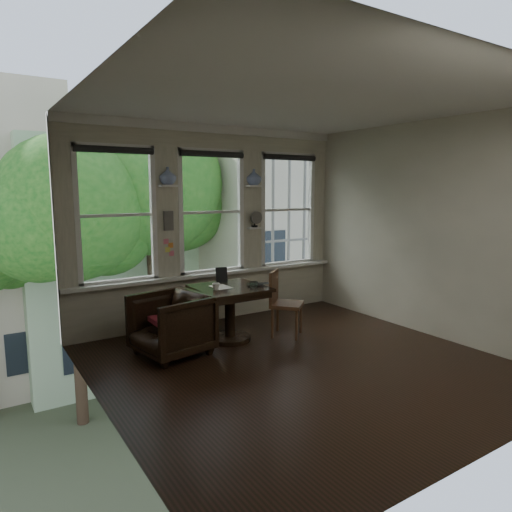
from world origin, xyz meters
TOP-DOWN VIEW (x-y plane):
  - ground at (0.00, 0.00)m, footprint 4.50×4.50m
  - ceiling at (0.00, 0.00)m, footprint 4.50×4.50m
  - wall_back at (0.00, 2.25)m, footprint 4.50×0.00m
  - wall_front at (0.00, -2.25)m, footprint 4.50×0.00m
  - wall_left at (-2.25, 0.00)m, footprint 0.00×4.50m
  - wall_right at (2.25, 0.00)m, footprint 0.00×4.50m
  - window_left at (-1.45, 2.25)m, footprint 1.10×0.12m
  - window_center at (0.00, 2.25)m, footprint 1.10×0.12m
  - window_right at (1.45, 2.25)m, footprint 1.10×0.12m
  - shelf_left at (-0.72, 2.15)m, footprint 0.26×0.16m
  - shelf_right at (0.72, 2.15)m, footprint 0.26×0.16m
  - intercom at (-0.72, 2.18)m, footprint 0.14×0.06m
  - sticky_notes at (-0.72, 2.19)m, footprint 0.16×0.01m
  - desk_fan at (0.72, 2.13)m, footprint 0.20×0.20m
  - vase_left at (-0.72, 2.15)m, footprint 0.24×0.24m
  - vase_right at (0.72, 2.15)m, footprint 0.24×0.24m
  - table at (-0.26, 1.21)m, footprint 0.90×0.90m
  - armchair_left at (-1.15, 1.13)m, footprint 0.99×0.97m
  - cushion_red at (-1.15, 1.13)m, footprint 0.45×0.45m
  - side_chair_right at (0.51, 0.95)m, footprint 0.59×0.59m
  - laptop at (0.10, 1.04)m, footprint 0.36×0.29m
  - mug at (-0.51, 1.13)m, footprint 0.11×0.11m
  - drinking_glass at (-0.04, 0.95)m, footprint 0.14×0.14m
  - tablet at (-0.23, 1.49)m, footprint 0.18×0.13m
  - papers at (-0.37, 1.26)m, footprint 0.22×0.30m

SIDE VIEW (x-z plane):
  - ground at x=0.00m, z-range 0.00..0.00m
  - table at x=-0.26m, z-range 0.00..0.75m
  - armchair_left at x=-1.15m, z-range 0.00..0.78m
  - cushion_red at x=-1.15m, z-range 0.42..0.48m
  - side_chair_right at x=0.51m, z-range 0.00..0.92m
  - papers at x=-0.37m, z-range 0.75..0.75m
  - laptop at x=0.10m, z-range 0.75..0.77m
  - drinking_glass at x=-0.04m, z-range 0.75..0.84m
  - mug at x=-0.51m, z-range 0.75..0.84m
  - tablet at x=-0.23m, z-range 0.75..0.97m
  - sticky_notes at x=-0.72m, z-range 1.13..1.37m
  - wall_back at x=0.00m, z-range -0.75..3.75m
  - wall_front at x=0.00m, z-range -0.75..3.75m
  - wall_left at x=-2.25m, z-range -0.75..3.75m
  - wall_right at x=2.25m, z-range -0.75..3.75m
  - desk_fan at x=0.72m, z-range 1.41..1.65m
  - intercom at x=-0.72m, z-range 1.46..1.74m
  - window_left at x=-1.45m, z-range 0.75..2.65m
  - window_center at x=0.00m, z-range 0.75..2.65m
  - window_right at x=1.45m, z-range 0.75..2.65m
  - shelf_left at x=-0.72m, z-range 2.08..2.12m
  - shelf_right at x=0.72m, z-range 2.08..2.12m
  - vase_left at x=-0.72m, z-range 2.12..2.36m
  - vase_right at x=0.72m, z-range 2.12..2.36m
  - ceiling at x=0.00m, z-range 3.00..3.00m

